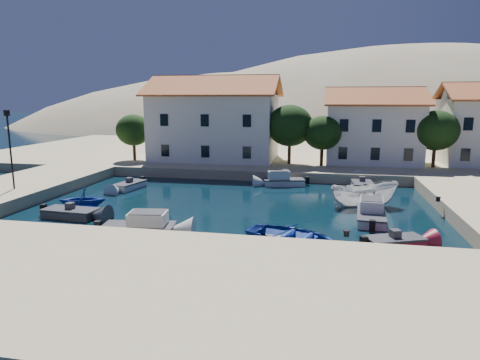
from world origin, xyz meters
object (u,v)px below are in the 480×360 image
boat_east (364,206)px  building_mid (373,124)px  building_left (215,117)px  cabin_cruiser_east (371,214)px  rowboat_south (291,243)px  cabin_cruiser_south (139,227)px  lamppost (10,142)px

boat_east → building_mid: bearing=-25.5°
building_left → building_mid: bearing=3.2°
building_left → cabin_cruiser_east: size_ratio=3.24×
building_mid → boat_east: size_ratio=1.97×
building_mid → rowboat_south: building_mid is taller
rowboat_south → cabin_cruiser_east: bearing=-23.5°
building_left → rowboat_south: bearing=-66.9°
building_left → boat_east: bearing=-46.1°
rowboat_south → cabin_cruiser_south: bearing=110.3°
building_left → rowboat_south: size_ratio=2.76×
lamppost → cabin_cruiser_east: 27.79m
cabin_cruiser_east → rowboat_south: bearing=142.0°
cabin_cruiser_east → cabin_cruiser_south: bearing=116.1°
lamppost → building_mid: bearing=35.4°
building_left → building_mid: building_left is taller
cabin_cruiser_south → rowboat_south: bearing=-6.4°
lamppost → cabin_cruiser_east: bearing=-1.0°
building_mid → lamppost: 36.21m
building_mid → building_left: bearing=-176.8°
cabin_cruiser_south → cabin_cruiser_east: 15.20m
boat_east → building_left: bearing=25.4°
building_left → cabin_cruiser_east: building_left is taller
cabin_cruiser_east → boat_east: size_ratio=0.85×
building_left → lamppost: size_ratio=2.36×
building_mid → boat_east: (-2.16, -17.46, -5.22)m
rowboat_south → boat_east: (4.79, 9.42, 0.00)m
rowboat_south → building_left: bearing=41.8°
building_left → cabin_cruiser_south: 26.77m
building_mid → cabin_cruiser_east: building_mid is taller
building_mid → cabin_cruiser_south: (-16.14, -27.15, -4.75)m
building_mid → rowboat_south: (-6.95, -26.88, -5.22)m
boat_east → cabin_cruiser_east: bearing=163.3°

